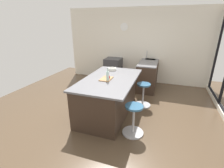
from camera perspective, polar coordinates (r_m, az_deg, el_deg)
name	(u,v)px	position (r m, az deg, el deg)	size (l,w,h in m)	color
ground_plane	(112,113)	(4.19, -0.01, -10.07)	(7.10, 7.10, 0.00)	brown
interior_partition_left	(135,46)	(6.29, 8.25, 13.22)	(0.15, 5.31, 2.68)	silver
sink_cabinet	(149,72)	(6.05, 12.89, 4.09)	(2.04, 0.60, 1.19)	#38281E
oven_range	(113,70)	(6.32, 0.45, 5.13)	(0.60, 0.61, 0.88)	#38383D
kitchen_island	(108,96)	(4.00, -1.32, -4.09)	(2.03, 1.19, 0.92)	#38281E
stool_by_window	(143,95)	(4.47, 10.90, -3.98)	(0.44, 0.44, 0.64)	#B7B7BC
stool_middle	(133,121)	(3.36, 7.57, -12.70)	(0.44, 0.44, 0.64)	#B7B7BC
cutting_board	(106,79)	(3.76, -2.05, 1.86)	(0.36, 0.24, 0.02)	olive
apple_yellow	(108,75)	(3.83, -1.58, 3.03)	(0.08, 0.08, 0.08)	gold
apple_red	(108,77)	(3.71, -1.30, 2.45)	(0.08, 0.08, 0.08)	red
water_bottle	(108,76)	(3.60, -1.57, 2.88)	(0.06, 0.06, 0.31)	silver
fruit_bowl	(112,69)	(4.47, 0.07, 5.35)	(0.23, 0.23, 0.07)	silver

